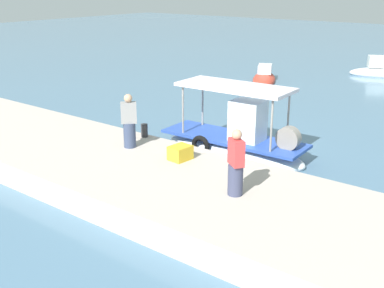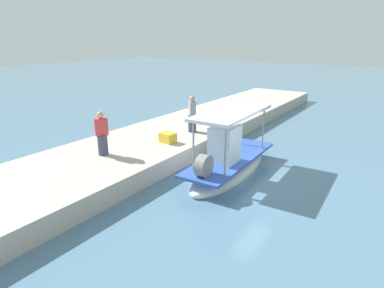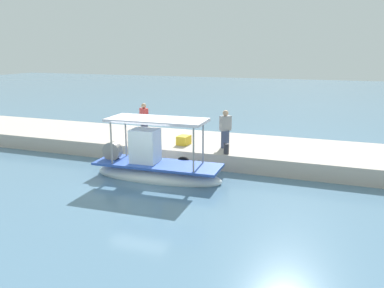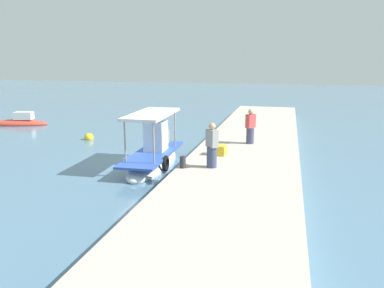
# 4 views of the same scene
# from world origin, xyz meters

# --- Properties ---
(ground_plane) EXTENTS (120.00, 120.00, 0.00)m
(ground_plane) POSITION_xyz_m (0.00, 0.00, 0.00)
(ground_plane) COLOR slate
(dock_quay) EXTENTS (36.00, 4.81, 0.74)m
(dock_quay) POSITION_xyz_m (0.00, -4.70, 0.37)
(dock_quay) COLOR beige
(dock_quay) RESTS_ON ground_plane
(main_fishing_boat) EXTENTS (5.61, 1.93, 2.89)m
(main_fishing_boat) POSITION_xyz_m (-0.26, -0.45, 0.48)
(main_fishing_boat) COLOR silver
(main_fishing_boat) RESTS_ON ground_plane
(fisherman_near_bollard) EXTENTS (0.56, 0.54, 1.76)m
(fisherman_near_bollard) POSITION_xyz_m (2.42, -4.70, 1.54)
(fisherman_near_bollard) COLOR #3E435F
(fisherman_near_bollard) RESTS_ON dock_quay
(fisherman_by_crate) EXTENTS (0.56, 0.56, 1.79)m
(fisherman_by_crate) POSITION_xyz_m (-2.37, -3.66, 1.55)
(fisherman_by_crate) COLOR #374461
(fisherman_by_crate) RESTS_ON dock_quay
(mooring_bollard) EXTENTS (0.24, 0.24, 0.47)m
(mooring_bollard) POSITION_xyz_m (-2.73, -2.56, 0.97)
(mooring_bollard) COLOR #2D2D33
(mooring_bollard) RESTS_ON dock_quay
(cargo_crate) EXTENTS (0.59, 0.71, 0.44)m
(cargo_crate) POSITION_xyz_m (-0.30, -3.57, 0.96)
(cargo_crate) COLOR gold
(cargo_crate) RESTS_ON dock_quay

